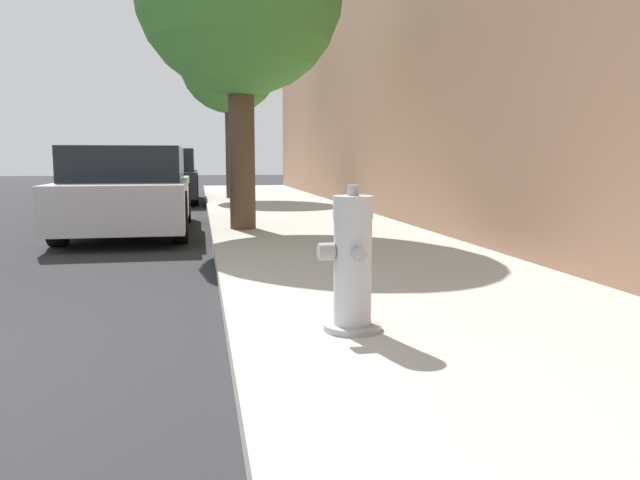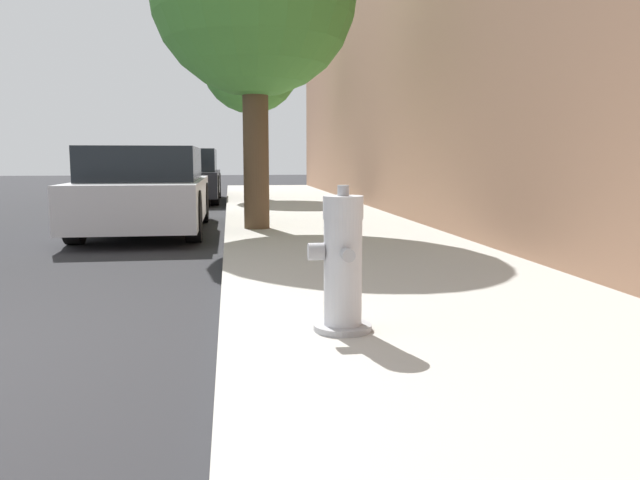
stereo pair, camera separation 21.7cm
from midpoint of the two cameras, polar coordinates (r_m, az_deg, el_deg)
sidewalk_slab at (r=3.52m, az=17.36°, el=-10.01°), size 2.90×40.00×0.13m
fire_hydrant at (r=3.51m, az=3.82°, el=-2.36°), size 0.36×0.36×0.82m
parked_car_near at (r=9.67m, az=-14.95°, el=4.39°), size 1.71×4.25×1.27m
parked_car_mid at (r=16.33m, az=-11.82°, el=5.74°), size 1.72×4.53×1.34m
street_tree_far at (r=15.84m, az=-5.93°, el=15.64°), size 2.39×2.39×4.46m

